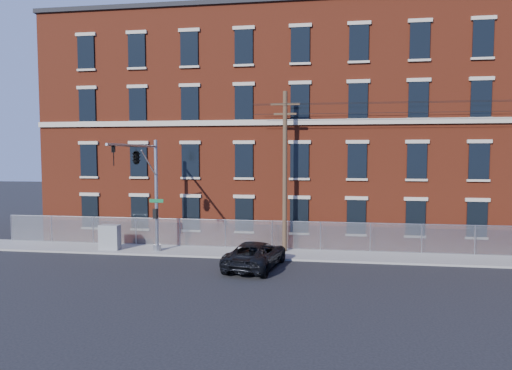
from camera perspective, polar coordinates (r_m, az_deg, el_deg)
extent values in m
plane|color=black|center=(23.95, -2.44, -11.23)|extent=(140.00, 140.00, 0.00)
cube|color=gray|center=(29.38, 23.55, -8.58)|extent=(65.00, 3.00, 0.12)
cube|color=maroon|center=(37.51, 20.30, 6.37)|extent=(55.00, 14.00, 16.00)
cube|color=black|center=(38.74, 20.61, 18.49)|extent=(55.30, 14.30, 0.30)
cube|color=#A99F8C|center=(30.64, 23.04, 7.45)|extent=(55.00, 0.18, 0.35)
cube|color=black|center=(34.03, -20.10, -3.15)|extent=(1.20, 0.10, 2.20)
cube|color=black|center=(33.79, -20.25, 2.92)|extent=(1.20, 0.10, 2.20)
cube|color=black|center=(33.94, -20.41, 9.35)|extent=(1.20, 0.10, 2.20)
cube|color=black|center=(34.48, -20.56, 15.31)|extent=(1.20, 0.10, 2.20)
cube|color=black|center=(32.44, -14.40, -3.37)|extent=(1.20, 0.10, 2.20)
cube|color=black|center=(32.19, -14.51, 3.00)|extent=(1.20, 0.10, 2.20)
cube|color=black|center=(32.35, -14.63, 9.74)|extent=(1.20, 0.10, 2.20)
cube|color=black|center=(32.92, -14.74, 15.99)|extent=(1.20, 0.10, 2.20)
cube|color=black|center=(31.20, -8.17, -3.57)|extent=(1.20, 0.10, 2.20)
cube|color=black|center=(30.94, -8.24, 3.05)|extent=(1.20, 0.10, 2.20)
cube|color=black|center=(31.11, -8.31, 10.07)|extent=(1.20, 0.10, 2.20)
cube|color=black|center=(31.70, -8.38, 16.55)|extent=(1.20, 0.10, 2.20)
cube|color=black|center=(30.36, -1.51, -3.74)|extent=(1.20, 0.10, 2.20)
cube|color=black|center=(30.09, -1.52, 3.07)|extent=(1.20, 0.10, 2.20)
cube|color=black|center=(30.27, -1.54, 10.28)|extent=(1.20, 0.10, 2.20)
cube|color=black|center=(30.87, -1.55, 16.93)|extent=(1.20, 0.10, 2.20)
cube|color=black|center=(29.95, 5.43, -3.87)|extent=(1.20, 0.10, 2.20)
cube|color=black|center=(29.67, 5.47, 3.04)|extent=(1.20, 0.10, 2.20)
cube|color=black|center=(29.85, 5.52, 10.35)|extent=(1.20, 0.10, 2.20)
cube|color=black|center=(30.46, 5.57, 17.09)|extent=(1.20, 0.10, 2.20)
cube|color=black|center=(29.98, 12.46, -3.93)|extent=(1.20, 0.10, 2.20)
cube|color=black|center=(29.71, 12.56, 2.96)|extent=(1.20, 0.10, 2.20)
cube|color=black|center=(29.89, 12.68, 10.26)|extent=(1.20, 0.10, 2.20)
cube|color=black|center=(30.50, 12.78, 17.00)|extent=(1.20, 0.10, 2.20)
cube|color=black|center=(30.46, 19.37, -3.94)|extent=(1.20, 0.10, 2.20)
cube|color=black|center=(30.19, 19.53, 2.84)|extent=(1.20, 0.10, 2.20)
cube|color=black|center=(30.37, 19.70, 10.03)|extent=(1.20, 0.10, 2.20)
cube|color=black|center=(30.97, 19.86, 16.66)|extent=(1.20, 0.10, 2.20)
cube|color=black|center=(31.36, 25.98, -3.90)|extent=(1.20, 0.10, 2.20)
cube|color=black|center=(31.10, 26.18, 2.69)|extent=(1.20, 0.10, 2.20)
cube|color=black|center=(31.27, 26.40, 9.66)|extent=(1.20, 0.10, 2.20)
cube|color=black|center=(31.85, 26.61, 16.11)|extent=(1.20, 0.10, 2.20)
cube|color=#A5A8AD|center=(30.43, 22.96, -6.29)|extent=(59.00, 0.02, 1.80)
cylinder|color=#9EA0A5|center=(30.29, 23.01, -4.62)|extent=(59.00, 0.04, 0.04)
cylinder|color=#9EA0A5|center=(36.71, -28.36, -4.74)|extent=(0.06, 0.06, 1.85)
cylinder|color=#9EA0A5|center=(34.95, -24.27, -5.03)|extent=(0.06, 0.06, 1.85)
cylinder|color=#9EA0A5|center=(33.38, -19.76, -5.32)|extent=(0.06, 0.06, 1.85)
cylinder|color=#9EA0A5|center=(32.04, -14.84, -5.60)|extent=(0.06, 0.06, 1.85)
cylinder|color=#9EA0A5|center=(30.95, -9.52, -5.86)|extent=(0.06, 0.06, 1.85)
cylinder|color=#9EA0A5|center=(30.14, -3.87, -6.08)|extent=(0.06, 0.06, 1.85)
cylinder|color=#9EA0A5|center=(29.64, 2.04, -6.24)|extent=(0.06, 0.06, 1.85)
cylinder|color=#9EA0A5|center=(29.46, 8.09, -6.34)|extent=(0.06, 0.06, 1.85)
cylinder|color=#9EA0A5|center=(29.61, 14.15, -6.37)|extent=(0.06, 0.06, 1.85)
cylinder|color=#9EA0A5|center=(30.08, 20.08, -6.34)|extent=(0.06, 0.06, 1.85)
cylinder|color=#9EA0A5|center=(30.85, 25.77, -6.24)|extent=(0.06, 0.06, 1.85)
cylinder|color=#9EA0A5|center=(29.23, -12.39, -1.33)|extent=(0.22, 0.22, 7.00)
cylinder|color=#9EA0A5|center=(29.71, -12.29, -7.68)|extent=(0.50, 0.50, 0.40)
cylinder|color=#9EA0A5|center=(26.10, -15.04, 4.81)|extent=(0.14, 6.50, 0.14)
cylinder|color=#9EA0A5|center=(28.00, -13.33, 2.73)|extent=(0.08, 2.18, 1.56)
cube|color=#0C592D|center=(29.10, -12.39, -1.95)|extent=(0.90, 0.03, 0.22)
cube|color=black|center=(29.12, -12.53, -3.53)|extent=(0.25, 0.25, 0.60)
imported|color=black|center=(23.78, -17.47, 3.53)|extent=(0.16, 0.20, 1.00)
imported|color=black|center=(26.33, -14.80, 3.61)|extent=(0.53, 2.48, 1.00)
cylinder|color=#4F3B27|center=(28.41, 3.64, 1.63)|extent=(0.28, 0.28, 10.00)
cube|color=#4F3B27|center=(28.55, 3.68, 10.08)|extent=(1.80, 0.12, 0.12)
cube|color=#4F3B27|center=(28.49, 3.68, 8.88)|extent=(1.40, 0.12, 0.12)
imported|color=black|center=(25.24, -0.04, -8.72)|extent=(3.25, 5.60, 1.47)
cube|color=slate|center=(30.77, -17.88, -6.25)|extent=(1.28, 0.65, 1.59)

